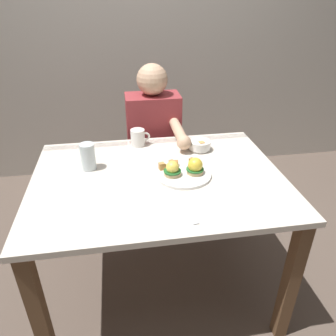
# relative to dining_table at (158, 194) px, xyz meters

# --- Properties ---
(ground_plane) EXTENTS (6.00, 6.00, 0.00)m
(ground_plane) POSITION_rel_dining_table_xyz_m (0.00, 0.00, -0.63)
(ground_plane) COLOR brown
(back_wall) EXTENTS (4.80, 0.10, 2.60)m
(back_wall) POSITION_rel_dining_table_xyz_m (0.00, 1.50, 0.67)
(back_wall) COLOR beige
(back_wall) RESTS_ON ground_plane
(dining_table) EXTENTS (1.20, 0.90, 0.74)m
(dining_table) POSITION_rel_dining_table_xyz_m (0.00, 0.00, 0.00)
(dining_table) COLOR silver
(dining_table) RESTS_ON ground_plane
(eggs_benedict_plate) EXTENTS (0.27, 0.27, 0.09)m
(eggs_benedict_plate) POSITION_rel_dining_table_xyz_m (0.12, -0.01, 0.13)
(eggs_benedict_plate) COLOR white
(eggs_benedict_plate) RESTS_ON dining_table
(fruit_bowl) EXTENTS (0.12, 0.12, 0.06)m
(fruit_bowl) POSITION_rel_dining_table_xyz_m (0.27, 0.25, 0.14)
(fruit_bowl) COLOR white
(fruit_bowl) RESTS_ON dining_table
(coffee_mug) EXTENTS (0.11, 0.08, 0.09)m
(coffee_mug) POSITION_rel_dining_table_xyz_m (-0.06, 0.36, 0.16)
(coffee_mug) COLOR white
(coffee_mug) RESTS_ON dining_table
(fork) EXTENTS (0.04, 0.16, 0.00)m
(fork) POSITION_rel_dining_table_xyz_m (0.08, -0.32, 0.11)
(fork) COLOR silver
(fork) RESTS_ON dining_table
(water_glass_near) EXTENTS (0.07, 0.07, 0.13)m
(water_glass_near) POSITION_rel_dining_table_xyz_m (-0.33, 0.13, 0.17)
(water_glass_near) COLOR silver
(water_glass_near) RESTS_ON dining_table
(diner_person) EXTENTS (0.34, 0.54, 1.14)m
(diner_person) POSITION_rel_dining_table_xyz_m (0.06, 0.60, 0.02)
(diner_person) COLOR #33333D
(diner_person) RESTS_ON ground_plane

